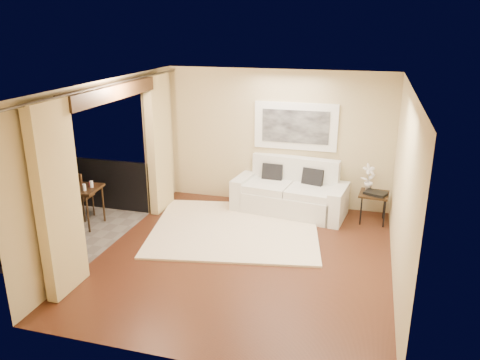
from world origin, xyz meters
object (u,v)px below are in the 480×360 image
(bistro_table, at_px, (82,192))
(balcony_chair_far, at_px, (76,192))
(orchid, at_px, (369,177))
(balcony_chair_near, at_px, (13,222))
(sofa, at_px, (291,193))
(ice_bucket, at_px, (74,180))
(side_table, at_px, (374,196))

(bistro_table, bearing_deg, balcony_chair_far, 144.84)
(orchid, relative_size, balcony_chair_near, 0.51)
(bistro_table, distance_m, balcony_chair_far, 0.32)
(bistro_table, distance_m, balcony_chair_near, 1.36)
(sofa, xyz_separation_m, orchid, (1.44, 0.07, 0.45))
(orchid, height_order, ice_bucket, orchid)
(balcony_chair_near, bearing_deg, bistro_table, 76.19)
(orchid, bearing_deg, side_table, -53.36)
(bistro_table, bearing_deg, orchid, 19.49)
(bistro_table, xyz_separation_m, balcony_chair_far, (-0.25, 0.18, -0.10))
(side_table, height_order, orchid, orchid)
(balcony_chair_far, height_order, ice_bucket, balcony_chair_far)
(balcony_chair_near, bearing_deg, side_table, 29.97)
(orchid, xyz_separation_m, bistro_table, (-4.95, -1.75, -0.16))
(balcony_chair_near, height_order, ice_bucket, balcony_chair_near)
(sofa, relative_size, bistro_table, 3.08)
(side_table, relative_size, orchid, 1.12)
(orchid, bearing_deg, sofa, -177.41)
(side_table, xyz_separation_m, ice_bucket, (-5.26, -1.52, 0.33))
(ice_bucket, bearing_deg, orchid, 18.10)
(orchid, xyz_separation_m, balcony_chair_far, (-5.20, -1.57, -0.26))
(orchid, bearing_deg, bistro_table, -160.51)
(balcony_chair_far, distance_m, ice_bucket, 0.31)
(bistro_table, xyz_separation_m, ice_bucket, (-0.19, 0.07, 0.18))
(side_table, xyz_separation_m, balcony_chair_far, (-5.32, -1.41, 0.05))
(side_table, bearing_deg, balcony_chair_far, -165.13)
(bistro_table, bearing_deg, side_table, 17.41)
(balcony_chair_near, distance_m, ice_bucket, 1.42)
(orchid, relative_size, ice_bucket, 2.50)
(sofa, bearing_deg, orchid, 10.02)
(side_table, height_order, balcony_chair_near, balcony_chair_near)
(sofa, height_order, ice_bucket, sofa)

